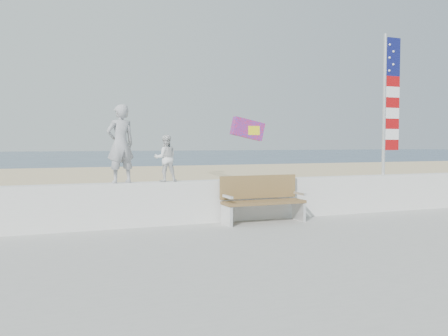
{
  "coord_description": "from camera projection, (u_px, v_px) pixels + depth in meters",
  "views": [
    {
      "loc": [
        -3.46,
        -7.59,
        1.88
      ],
      "look_at": [
        0.2,
        1.8,
        1.35
      ],
      "focal_mm": 38.0,
      "sensor_mm": 36.0,
      "label": 1
    }
  ],
  "objects": [
    {
      "name": "ground",
      "position": [
        250.0,
        249.0,
        8.41
      ],
      "size": [
        220.0,
        220.0,
        0.0
      ],
      "primitive_type": "plane",
      "color": "#2B3F57",
      "rests_on": "ground"
    },
    {
      "name": "parafoil_kite",
      "position": [
        248.0,
        129.0,
        14.27
      ],
      "size": [
        1.06,
        0.28,
        0.73
      ],
      "color": "red",
      "rests_on": "ground"
    },
    {
      "name": "flag",
      "position": [
        389.0,
        99.0,
        11.81
      ],
      "size": [
        0.5,
        0.08,
        3.5
      ],
      "color": "white",
      "rests_on": "seawall"
    },
    {
      "name": "bench",
      "position": [
        262.0,
        199.0,
        10.17
      ],
      "size": [
        1.8,
        0.57,
        1.0
      ],
      "color": "brown",
      "rests_on": "boardwalk"
    },
    {
      "name": "child",
      "position": [
        166.0,
        158.0,
        9.82
      ],
      "size": [
        0.5,
        0.4,
        0.97
      ],
      "primitive_type": "imported",
      "rotation": [
        0.0,
        0.0,
        3.08
      ],
      "color": "silver",
      "rests_on": "seawall"
    },
    {
      "name": "adult",
      "position": [
        121.0,
        144.0,
        9.47
      ],
      "size": [
        0.65,
        0.51,
        1.57
      ],
      "primitive_type": "imported",
      "rotation": [
        0.0,
        0.0,
        3.4
      ],
      "color": "#9C9DA2",
      "rests_on": "seawall"
    },
    {
      "name": "sand",
      "position": [
        145.0,
        195.0,
        16.78
      ],
      "size": [
        90.0,
        40.0,
        0.08
      ],
      "primitive_type": "cube",
      "color": "#D0BA8B",
      "rests_on": "ground"
    },
    {
      "name": "seawall",
      "position": [
        212.0,
        201.0,
        10.24
      ],
      "size": [
        30.0,
        0.35,
        0.9
      ],
      "primitive_type": "cube",
      "color": "silver",
      "rests_on": "boardwalk"
    },
    {
      "name": "boardwalk",
      "position": [
        418.0,
        320.0,
        4.68
      ],
      "size": [
        50.0,
        12.4,
        0.1
      ],
      "primitive_type": "cube",
      "color": "#A6A6A1",
      "rests_on": "sand"
    }
  ]
}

